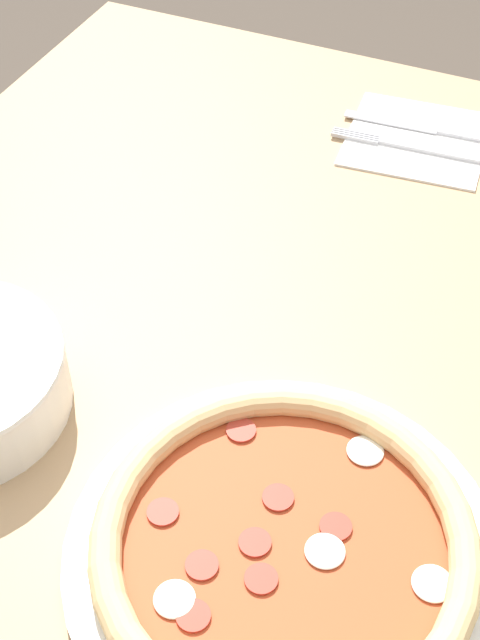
# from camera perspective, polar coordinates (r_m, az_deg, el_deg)

# --- Properties ---
(dining_table) EXTENTS (1.29, 0.84, 0.77)m
(dining_table) POSITION_cam_1_polar(r_m,az_deg,el_deg) (0.92, -4.67, -8.20)
(dining_table) COLOR tan
(dining_table) RESTS_ON ground_plane
(pizza) EXTENTS (0.35, 0.35, 0.04)m
(pizza) POSITION_cam_1_polar(r_m,az_deg,el_deg) (0.71, 2.84, -14.24)
(pizza) COLOR white
(pizza) RESTS_ON dining_table
(napkin) EXTENTS (0.18, 0.18, 0.00)m
(napkin) POSITION_cam_1_polar(r_m,az_deg,el_deg) (1.15, 11.23, 11.29)
(napkin) COLOR white
(napkin) RESTS_ON dining_table
(fork) EXTENTS (0.02, 0.20, 0.00)m
(fork) POSITION_cam_1_polar(r_m,az_deg,el_deg) (1.12, 11.02, 10.78)
(fork) COLOR silver
(fork) RESTS_ON napkin
(knife) EXTENTS (0.03, 0.20, 0.01)m
(knife) POSITION_cam_1_polar(r_m,az_deg,el_deg) (1.16, 11.96, 11.86)
(knife) COLOR silver
(knife) RESTS_ON napkin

